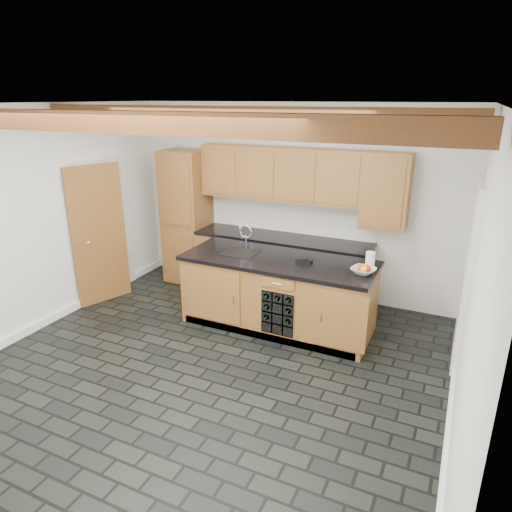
# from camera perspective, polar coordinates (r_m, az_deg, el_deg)

# --- Properties ---
(ground) EXTENTS (5.00, 5.00, 0.00)m
(ground) POSITION_cam_1_polar(r_m,az_deg,el_deg) (5.25, -6.05, -13.87)
(ground) COLOR black
(ground) RESTS_ON ground
(room_shell) EXTENTS (5.01, 5.00, 5.00)m
(room_shell) POSITION_cam_1_polar(r_m,az_deg,el_deg) (5.08, -4.40, 3.97)
(room_shell) COLOR white
(room_shell) RESTS_ON ground
(back_cabinetry) EXTENTS (3.65, 0.62, 2.20)m
(back_cabinetry) POSITION_cam_1_polar(r_m,az_deg,el_deg) (6.82, 0.62, 3.25)
(back_cabinetry) COLOR #9F6633
(back_cabinetry) RESTS_ON ground
(island) EXTENTS (2.48, 0.96, 0.93)m
(island) POSITION_cam_1_polar(r_m,az_deg,el_deg) (5.92, 2.78, -4.65)
(island) COLOR #9F6633
(island) RESTS_ON ground
(faucet) EXTENTS (0.45, 0.40, 0.34)m
(faucet) POSITION_cam_1_polar(r_m,az_deg,el_deg) (6.00, -1.88, 0.81)
(faucet) COLOR black
(faucet) RESTS_ON island
(kitchen_scale) EXTENTS (0.20, 0.13, 0.06)m
(kitchen_scale) POSITION_cam_1_polar(r_m,az_deg,el_deg) (5.65, 6.04, -0.52)
(kitchen_scale) COLOR black
(kitchen_scale) RESTS_ON island
(fruit_bowl) EXTENTS (0.33, 0.33, 0.07)m
(fruit_bowl) POSITION_cam_1_polar(r_m,az_deg,el_deg) (5.41, 13.28, -1.80)
(fruit_bowl) COLOR beige
(fruit_bowl) RESTS_ON island
(fruit_cluster) EXTENTS (0.16, 0.17, 0.07)m
(fruit_cluster) POSITION_cam_1_polar(r_m,az_deg,el_deg) (5.40, 13.31, -1.44)
(fruit_cluster) COLOR #AF2317
(fruit_cluster) RESTS_ON fruit_bowl
(paper_towel) EXTENTS (0.11, 0.11, 0.22)m
(paper_towel) POSITION_cam_1_polar(r_m,az_deg,el_deg) (5.52, 14.08, -0.61)
(paper_towel) COLOR white
(paper_towel) RESTS_ON island
(mug) EXTENTS (0.11, 0.11, 0.08)m
(mug) POSITION_cam_1_polar(r_m,az_deg,el_deg) (7.05, -1.89, 3.70)
(mug) COLOR white
(mug) RESTS_ON back_cabinetry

